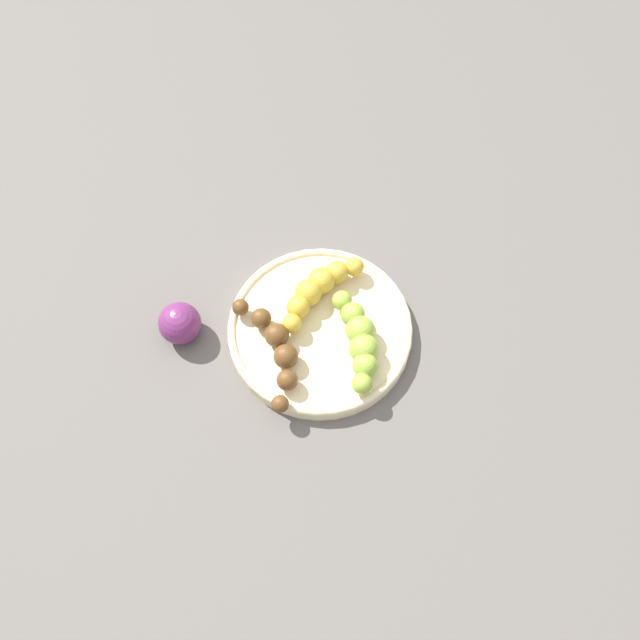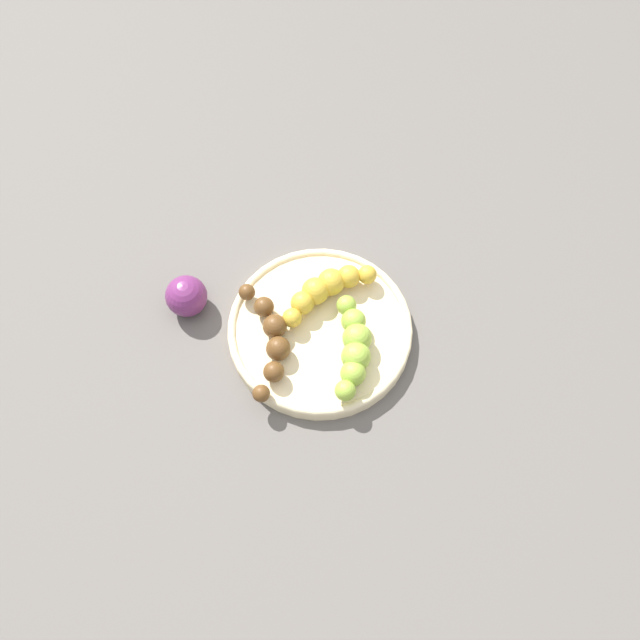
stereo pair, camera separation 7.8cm
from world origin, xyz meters
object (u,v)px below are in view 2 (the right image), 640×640
Objects in this scene: banana_spotted at (325,289)px; fruit_bowl at (320,329)px; banana_overripe at (270,338)px; banana_green at (354,347)px; plum_purple at (186,296)px.

fruit_bowl is at bearing 138.39° from banana_spotted.
banana_green reaches higher than banana_overripe.
banana_overripe is at bearing 101.78° from banana_spotted.
banana_overripe is 1.29× the size of banana_green.
banana_spotted is at bearing -140.18° from fruit_bowl.
plum_purple is (0.04, -0.12, -0.01)m from banana_overripe.
fruit_bowl is 0.17m from plum_purple.
fruit_bowl is 1.71× the size of banana_spotted.
banana_spotted reaches higher than banana_overripe.
banana_spotted reaches higher than plum_purple.
banana_green is 0.79× the size of banana_spotted.
banana_overripe is 0.09m from banana_spotted.
banana_spotted is (-0.03, -0.08, -0.00)m from banana_green.
banana_green is at bearing -16.97° from banana_overripe.
fruit_bowl is 0.05m from banana_spotted.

